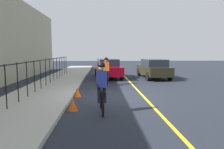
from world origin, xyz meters
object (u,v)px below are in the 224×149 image
at_px(cyclist_follow, 102,87).
at_px(traffic_cone_far, 77,92).
at_px(traffic_cone_near, 73,104).
at_px(parked_sedan_rear, 108,68).
at_px(cyclist_lead, 106,71).
at_px(patrol_sedan, 153,68).

bearing_deg(cyclist_follow, traffic_cone_far, 20.26).
xyz_separation_m(cyclist_follow, traffic_cone_far, (2.64, 1.19, -0.68)).
bearing_deg(traffic_cone_near, parked_sedan_rear, -9.40).
xyz_separation_m(cyclist_lead, parked_sedan_rear, (3.74, -0.23, -0.09)).
relative_size(parked_sedan_rear, traffic_cone_near, 9.71).
height_order(cyclist_lead, cyclist_follow, same).
relative_size(cyclist_follow, traffic_cone_far, 4.00).
bearing_deg(patrol_sedan, traffic_cone_far, 137.73).
xyz_separation_m(cyclist_lead, patrol_sedan, (3.22, -3.97, -0.09)).
xyz_separation_m(parked_sedan_rear, traffic_cone_far, (-7.24, 1.71, -0.60)).
height_order(cyclist_follow, traffic_cone_far, cyclist_follow).
bearing_deg(parked_sedan_rear, cyclist_follow, -9.71).
bearing_deg(traffic_cone_near, cyclist_lead, -13.08).
bearing_deg(cyclist_lead, patrol_sedan, -54.96).
height_order(cyclist_lead, parked_sedan_rear, cyclist_lead).
distance_m(patrol_sedan, parked_sedan_rear, 3.78).
bearing_deg(patrol_sedan, parked_sedan_rear, 78.75).
xyz_separation_m(cyclist_lead, traffic_cone_far, (-3.49, 1.48, -0.68)).
height_order(patrol_sedan, parked_sedan_rear, same).
height_order(cyclist_lead, traffic_cone_far, cyclist_lead).
height_order(patrol_sedan, traffic_cone_far, patrol_sedan).
distance_m(traffic_cone_near, traffic_cone_far, 2.37).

